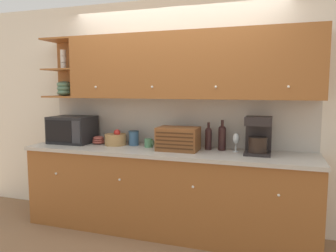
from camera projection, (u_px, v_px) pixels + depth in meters
The scene contains 15 objects.
ground_plane at pixel (174, 219), 3.97m from camera, with size 24.00×24.00×0.00m, color #896647.
wall_back at pixel (175, 112), 3.85m from camera, with size 5.55×0.06×2.60m.
counter_unit at pixel (165, 190), 3.62m from camera, with size 3.17×0.67×0.92m.
backsplash_panel at pixel (174, 122), 3.83m from camera, with size 3.15×0.01×0.55m.
upper_cabinets at pixel (183, 66), 3.54m from camera, with size 3.15×0.38×0.71m.
microwave at pixel (72, 130), 4.00m from camera, with size 0.50×0.40×0.32m.
bowl_stack_on_counter at pixel (98, 140), 3.93m from camera, with size 0.15×0.15×0.09m.
fruit_basket at pixel (116, 139), 3.85m from camera, with size 0.25×0.25×0.19m.
storage_canister at pixel (134, 138), 3.83m from camera, with size 0.12×0.12×0.17m.
mug at pixel (149, 143), 3.70m from camera, with size 0.11×0.09×0.10m.
bread_box at pixel (178, 139), 3.51m from camera, with size 0.44×0.29×0.25m.
second_wine_bottle at pixel (208, 137), 3.55m from camera, with size 0.07×0.07×0.30m.
wine_bottle at pixel (222, 136), 3.52m from camera, with size 0.08×0.08×0.33m.
wine_glass at pixel (236, 139), 3.44m from camera, with size 0.07×0.07×0.20m.
coffee_maker at pixel (258, 135), 3.29m from camera, with size 0.26×0.25×0.38m.
Camera 1 is at (1.14, -3.64, 1.58)m, focal length 35.00 mm.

